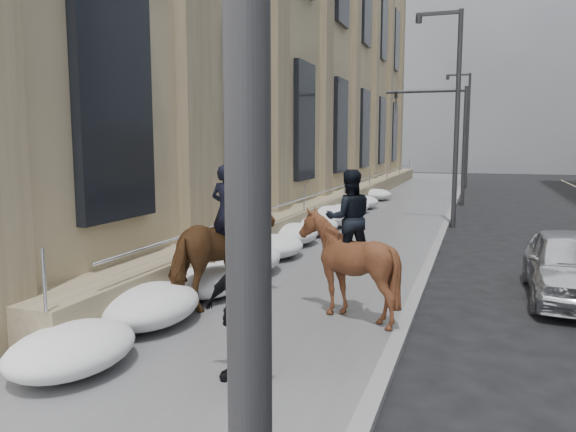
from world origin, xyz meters
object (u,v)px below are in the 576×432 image
Objects in this scene: mounted_horse_left at (222,249)px; mounted_horse_right at (347,257)px; car_silver at (571,265)px; pedestrian at (238,313)px.

mounted_horse_right is at bearing -170.95° from mounted_horse_left.
mounted_horse_right reaches higher than car_silver.
pedestrian is at bearing 52.95° from mounted_horse_right.
mounted_horse_left is 3.48m from pedestrian.
mounted_horse_right is 1.46× the size of pedestrian.
mounted_horse_left is 7.11m from car_silver.
pedestrian is 7.69m from car_silver.
car_silver is (4.75, 6.04, -0.30)m from pedestrian.
mounted_horse_right is 5.01m from car_silver.
mounted_horse_left is at bearing 134.18° from pedestrian.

